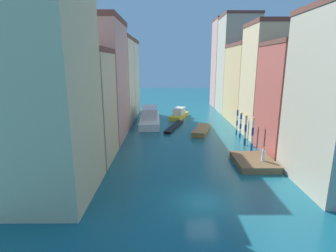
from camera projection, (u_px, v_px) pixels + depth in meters
ground_plane at (183, 129)px, 45.10m from camera, size 154.00×154.00×0.00m
building_left_0 at (38, 66)px, 20.20m from camera, size 7.60×8.97×21.50m
building_left_1 at (78, 106)px, 29.42m from camera, size 7.60×7.23×12.61m
building_left_2 at (98, 80)px, 37.93m from camera, size 7.60×10.73×17.16m
building_left_3 at (112, 81)px, 47.53m from camera, size 7.60×8.15×15.68m
building_left_4 at (120, 78)px, 56.10m from camera, size 7.60×9.09×15.77m
building_right_1 at (297, 99)px, 31.71m from camera, size 7.60×8.24×13.57m
building_right_2 at (272, 81)px, 39.16m from camera, size 7.60×7.70×16.81m
building_right_3 at (250, 83)px, 49.13m from camera, size 7.60×12.21×14.55m
building_right_4 at (237, 65)px, 58.62m from camera, size 7.60×9.04×21.20m
building_right_5 at (228, 64)px, 67.03m from camera, size 7.60×7.72×21.69m
waterfront_dock at (254, 162)px, 29.03m from camera, size 4.17×5.38×0.71m
person_on_dock at (263, 155)px, 28.17m from camera, size 0.36×0.36×1.51m
mooring_pole_0 at (252, 134)px, 33.15m from camera, size 0.31×0.31×4.43m
mooring_pole_1 at (245, 130)px, 35.65m from camera, size 0.35×0.35×4.18m
mooring_pole_2 at (241, 125)px, 39.21m from camera, size 0.33×0.33×3.93m
mooring_pole_3 at (237, 122)px, 40.84m from camera, size 0.28×0.28×4.09m
vaporetto_white at (150, 117)px, 48.91m from camera, size 4.00×13.03×3.10m
gondola_black at (174, 127)px, 45.60m from camera, size 3.68×8.80×0.46m
motorboat_0 at (179, 114)px, 54.03m from camera, size 4.46×7.71×2.07m
motorboat_1 at (201, 130)px, 42.63m from camera, size 3.95×7.36×0.80m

